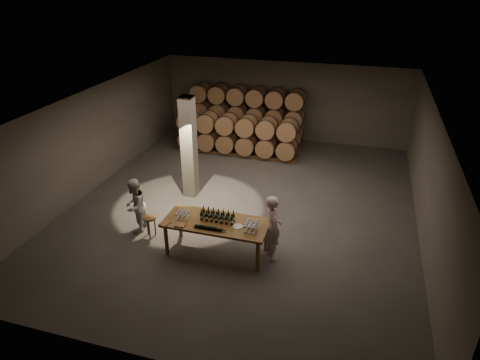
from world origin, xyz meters
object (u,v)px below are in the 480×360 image
(person_man, at_px, (273,228))
(person_woman, at_px, (135,206))
(bottle_cluster, at_px, (217,217))
(stool, at_px, (150,221))
(plate, at_px, (238,226))
(notebook_near, at_px, (180,225))
(tasting_table, at_px, (216,225))

(person_man, height_order, person_woman, person_man)
(bottle_cluster, distance_m, stool, 2.03)
(plate, bearing_deg, notebook_near, -165.87)
(notebook_near, bearing_deg, person_woman, 157.37)
(bottle_cluster, xyz_separation_m, stool, (-1.96, 0.12, -0.52))
(tasting_table, height_order, stool, tasting_table)
(stool, xyz_separation_m, person_woman, (-0.49, 0.15, 0.29))
(bottle_cluster, bearing_deg, tasting_table, -104.40)
(notebook_near, distance_m, person_man, 2.25)
(person_man, distance_m, person_woman, 3.82)
(person_man, bearing_deg, stool, 58.95)
(person_man, relative_size, person_woman, 1.12)
(bottle_cluster, height_order, notebook_near, bottle_cluster)
(plate, distance_m, notebook_near, 1.40)
(bottle_cluster, bearing_deg, plate, -12.75)
(tasting_table, relative_size, person_man, 1.50)
(plate, relative_size, notebook_near, 1.02)
(plate, bearing_deg, person_man, 17.03)
(bottle_cluster, relative_size, plate, 3.40)
(tasting_table, distance_m, plate, 0.59)
(plate, xyz_separation_m, person_woman, (-3.01, 0.39, -0.13))
(tasting_table, relative_size, plate, 10.31)
(notebook_near, bearing_deg, person_man, 16.52)
(tasting_table, relative_size, stool, 4.38)
(bottle_cluster, distance_m, person_woman, 2.47)
(notebook_near, xyz_separation_m, stool, (-1.16, 0.58, -0.43))
(tasting_table, height_order, notebook_near, notebook_near)
(tasting_table, xyz_separation_m, notebook_near, (-0.78, -0.41, 0.12))
(bottle_cluster, relative_size, person_man, 0.49)
(notebook_near, xyz_separation_m, person_woman, (-1.65, 0.73, -0.14))
(stool, bearing_deg, bottle_cluster, -3.43)
(plate, relative_size, stool, 0.43)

